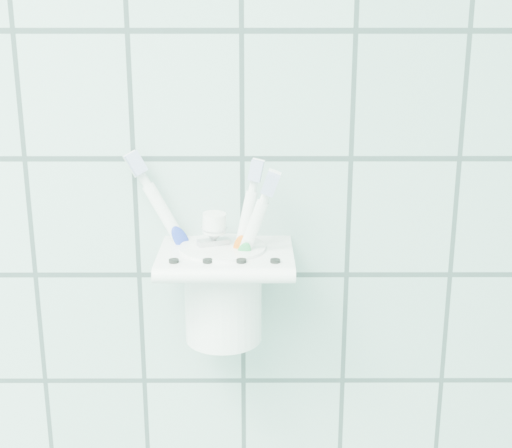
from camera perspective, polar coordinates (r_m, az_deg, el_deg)
holder_bracket at (r=0.72m, az=-2.41°, el=-2.80°), size 0.13×0.11×0.04m
cup at (r=0.73m, az=-2.64°, el=-5.24°), size 0.09×0.09×0.10m
toothbrush_pink at (r=0.73m, az=-2.24°, el=-0.50°), size 0.10×0.03×0.20m
toothbrush_blue at (r=0.71m, az=-2.82°, el=-1.94°), size 0.04×0.02×0.19m
toothbrush_orange at (r=0.73m, az=-3.35°, el=-1.19°), size 0.06×0.05×0.19m
toothpaste_tube at (r=0.73m, az=-3.70°, el=-3.07°), size 0.04×0.04×0.13m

